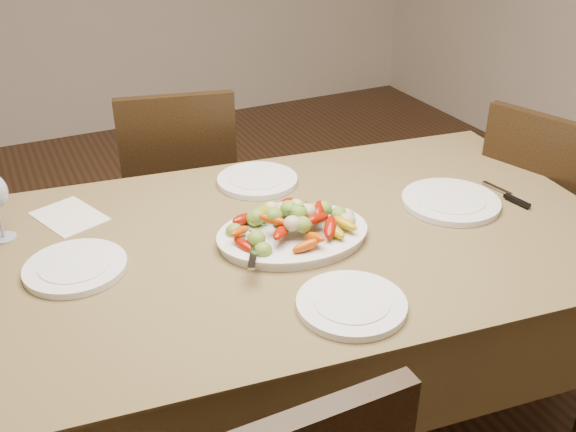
# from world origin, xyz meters

# --- Properties ---
(dining_table) EXTENTS (1.95, 1.26, 0.76)m
(dining_table) POSITION_xyz_m (0.07, -0.03, 0.38)
(dining_table) COLOR brown
(dining_table) RESTS_ON ground
(chair_far) EXTENTS (0.50, 0.50, 0.95)m
(chair_far) POSITION_xyz_m (0.03, 0.90, 0.47)
(chair_far) COLOR black
(chair_far) RESTS_ON ground
(chair_right) EXTENTS (0.52, 0.52, 0.95)m
(chair_right) POSITION_xyz_m (1.19, 0.03, 0.47)
(chair_right) COLOR black
(chair_right) RESTS_ON ground
(serving_platter) EXTENTS (0.44, 0.35, 0.02)m
(serving_platter) POSITION_xyz_m (0.07, -0.06, 0.77)
(serving_platter) COLOR white
(serving_platter) RESTS_ON dining_table
(roasted_vegetables) EXTENTS (0.36, 0.26, 0.09)m
(roasted_vegetables) POSITION_xyz_m (0.07, -0.06, 0.83)
(roasted_vegetables) COLOR #810F02
(roasted_vegetables) RESTS_ON serving_platter
(serving_spoon) EXTENTS (0.28, 0.18, 0.03)m
(serving_spoon) POSITION_xyz_m (0.00, -0.08, 0.81)
(serving_spoon) COLOR #9EA0A8
(serving_spoon) RESTS_ON serving_platter
(plate_left) EXTENTS (0.26, 0.26, 0.02)m
(plate_left) POSITION_xyz_m (-0.49, 0.05, 0.77)
(plate_left) COLOR white
(plate_left) RESTS_ON dining_table
(plate_right) EXTENTS (0.29, 0.29, 0.02)m
(plate_right) POSITION_xyz_m (0.59, -0.08, 0.77)
(plate_right) COLOR white
(plate_right) RESTS_ON dining_table
(plate_far) EXTENTS (0.26, 0.26, 0.02)m
(plate_far) POSITION_xyz_m (0.13, 0.31, 0.77)
(plate_far) COLOR white
(plate_far) RESTS_ON dining_table
(plate_near) EXTENTS (0.26, 0.26, 0.02)m
(plate_near) POSITION_xyz_m (0.06, -0.39, 0.77)
(plate_near) COLOR white
(plate_near) RESTS_ON dining_table
(menu_card) EXTENTS (0.21, 0.25, 0.00)m
(menu_card) POSITION_xyz_m (-0.45, 0.35, 0.76)
(menu_card) COLOR silver
(menu_card) RESTS_ON dining_table
(table_knife) EXTENTS (0.04, 0.20, 0.01)m
(table_knife) POSITION_xyz_m (0.78, -0.12, 0.76)
(table_knife) COLOR #9EA0A8
(table_knife) RESTS_ON dining_table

